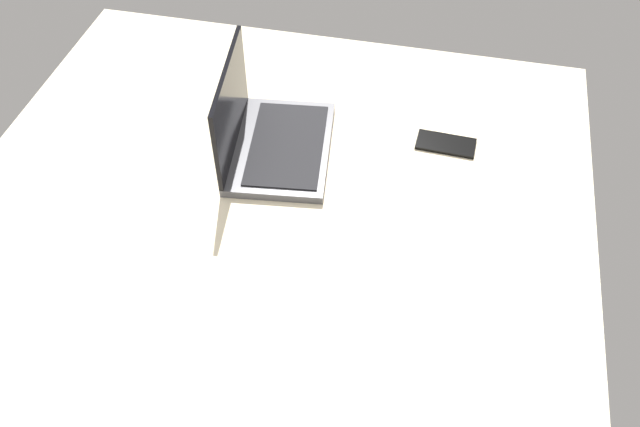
# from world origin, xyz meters

# --- Properties ---
(bed_mattress) EXTENTS (1.80, 1.40, 0.18)m
(bed_mattress) POSITION_xyz_m (0.00, 0.00, 0.09)
(bed_mattress) COLOR beige
(bed_mattress) RESTS_ON ground
(laptop) EXTENTS (0.36, 0.27, 0.23)m
(laptop) POSITION_xyz_m (0.40, 0.05, 0.22)
(laptop) COLOR #4C4C51
(laptop) RESTS_ON bed_mattress
(cell_phone) EXTENTS (0.07, 0.14, 0.01)m
(cell_phone) POSITION_xyz_m (0.51, -0.36, 0.18)
(cell_phone) COLOR black
(cell_phone) RESTS_ON bed_mattress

